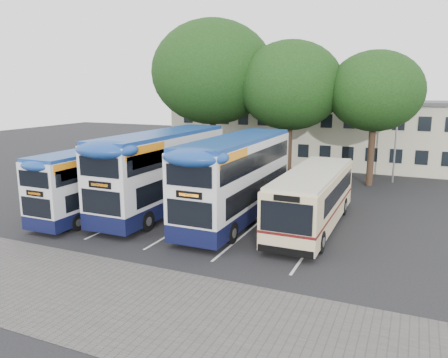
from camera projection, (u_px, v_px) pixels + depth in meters
ground at (222, 259)px, 19.26m from camera, size 120.00×120.00×0.00m
paving_strip at (113, 299)px, 15.57m from camera, size 40.00×6.00×0.01m
bay_lines at (198, 218)px, 25.21m from camera, size 14.12×11.00×0.01m
depot_building at (334, 132)px, 42.79m from camera, size 32.40×8.40×6.20m
lamp_post at (398, 118)px, 33.74m from camera, size 0.25×1.05×9.06m
tree_left at (213, 72)px, 36.77m from camera, size 10.28×10.28×13.05m
tree_mid at (291, 86)px, 34.27m from camera, size 8.22×8.22×11.08m
tree_right at (375, 91)px, 32.29m from camera, size 7.02×7.02×10.15m
bus_dd_left at (99, 178)px, 25.80m from camera, size 2.29×9.46×3.94m
bus_dd_mid at (163, 168)px, 26.32m from camera, size 2.80×11.56×4.82m
bus_dd_right at (237, 175)px, 24.45m from camera, size 2.75×11.35×4.73m
bus_single at (313, 195)px, 23.32m from camera, size 2.65×10.42×3.11m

